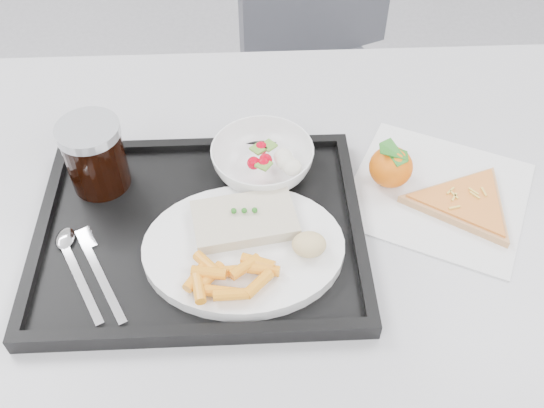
% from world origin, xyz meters
% --- Properties ---
extents(table, '(1.20, 0.80, 0.75)m').
position_xyz_m(table, '(0.00, 0.30, 0.68)').
color(table, '#B0B0B3').
rests_on(table, ground).
extents(chair, '(0.55, 0.56, 0.93)m').
position_xyz_m(chair, '(0.16, 0.98, 0.54)').
color(chair, '#3E3F46').
rests_on(chair, ground).
extents(tray, '(0.45, 0.35, 0.03)m').
position_xyz_m(tray, '(-0.10, 0.25, 0.76)').
color(tray, black).
rests_on(tray, table).
extents(dinner_plate, '(0.27, 0.27, 0.02)m').
position_xyz_m(dinner_plate, '(-0.03, 0.21, 0.77)').
color(dinner_plate, white).
rests_on(dinner_plate, tray).
extents(fish_fillet, '(0.15, 0.11, 0.03)m').
position_xyz_m(fish_fillet, '(-0.03, 0.24, 0.79)').
color(fish_fillet, beige).
rests_on(fish_fillet, dinner_plate).
extents(bread_roll, '(0.05, 0.04, 0.03)m').
position_xyz_m(bread_roll, '(0.05, 0.19, 0.80)').
color(bread_roll, tan).
rests_on(bread_roll, dinner_plate).
extents(salad_bowl, '(0.15, 0.15, 0.05)m').
position_xyz_m(salad_bowl, '(-0.00, 0.36, 0.79)').
color(salad_bowl, white).
rests_on(salad_bowl, tray).
extents(cola_glass, '(0.09, 0.09, 0.11)m').
position_xyz_m(cola_glass, '(-0.24, 0.35, 0.82)').
color(cola_glass, black).
rests_on(cola_glass, tray).
extents(cutlery, '(0.12, 0.16, 0.01)m').
position_xyz_m(cutlery, '(-0.25, 0.20, 0.77)').
color(cutlery, silver).
rests_on(cutlery, tray).
extents(napkin, '(0.33, 0.33, 0.00)m').
position_xyz_m(napkin, '(0.26, 0.32, 0.75)').
color(napkin, silver).
rests_on(napkin, table).
extents(tangerine, '(0.07, 0.07, 0.07)m').
position_xyz_m(tangerine, '(0.19, 0.34, 0.79)').
color(tangerine, orange).
rests_on(tangerine, napkin).
extents(pizza_slice, '(0.22, 0.22, 0.02)m').
position_xyz_m(pizza_slice, '(0.29, 0.29, 0.76)').
color(pizza_slice, tan).
rests_on(pizza_slice, napkin).
extents(carrot_pile, '(0.12, 0.08, 0.02)m').
position_xyz_m(carrot_pile, '(-0.06, 0.15, 0.79)').
color(carrot_pile, orange).
rests_on(carrot_pile, dinner_plate).
extents(salad_contents, '(0.08, 0.07, 0.02)m').
position_xyz_m(salad_contents, '(0.02, 0.35, 0.80)').
color(salad_contents, '#BA0013').
rests_on(salad_contents, salad_bowl).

